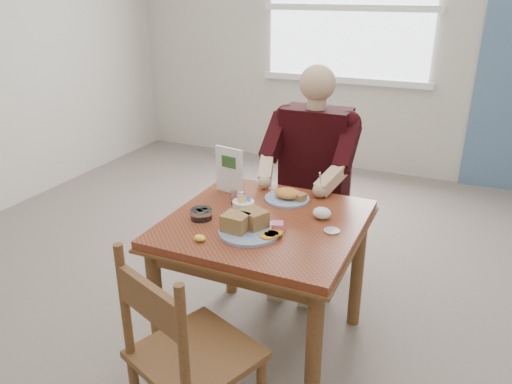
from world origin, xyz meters
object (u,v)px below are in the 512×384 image
at_px(table, 265,240).
at_px(chair_far, 314,208).
at_px(diner, 311,163).
at_px(near_plate, 248,225).
at_px(far_plate, 288,196).
at_px(chair_near, 186,358).

relative_size(table, chair_far, 0.97).
height_order(diner, near_plate, diner).
xyz_separation_m(chair_far, far_plate, (0.02, -0.53, 0.30)).
xyz_separation_m(chair_far, near_plate, (-0.02, -0.95, 0.31)).
distance_m(table, chair_near, 0.74).
bearing_deg(chair_far, near_plate, -90.96).
distance_m(diner, near_plate, 0.86).
xyz_separation_m(chair_far, chair_near, (-0.02, -1.52, 0.00)).
distance_m(chair_far, diner, 0.34).
relative_size(table, far_plate, 3.12).
bearing_deg(diner, chair_far, 90.01).
xyz_separation_m(table, diner, (0.00, 0.71, 0.17)).
xyz_separation_m(diner, far_plate, (0.02, -0.44, -0.04)).
height_order(table, chair_near, chair_near).
bearing_deg(chair_near, near_plate, 90.06).
relative_size(chair_near, near_plate, 2.88).
bearing_deg(near_plate, chair_far, 89.04).
relative_size(near_plate, far_plate, 1.12).
bearing_deg(far_plate, chair_far, 92.14).
bearing_deg(near_plate, table, 84.16).
bearing_deg(far_plate, chair_near, -92.03).
bearing_deg(chair_near, diner, 89.39).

